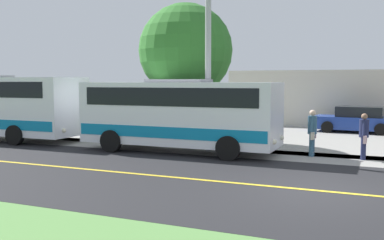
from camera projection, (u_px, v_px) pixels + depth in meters
The scene contains 10 objects.
ground_plane at pixel (315, 191), 11.66m from camera, with size 120.00×120.00×0.00m, color #548442.
road_surface at pixel (315, 191), 11.66m from camera, with size 8.00×100.00×0.01m, color black.
sidewalk at pixel (335, 159), 16.43m from camera, with size 2.40×100.00×0.01m, color gray.
road_centre_line at pixel (315, 190), 11.66m from camera, with size 0.16×100.00×0.00m, color gold.
shuttle_bus_front at pixel (179, 112), 17.93m from camera, with size 2.57×8.08×2.92m.
pedestrian_with_bags at pixel (364, 135), 16.21m from camera, with size 0.72×0.34×1.68m.
pedestrian_waiting at pixel (312, 131), 16.93m from camera, with size 0.72×0.34×1.77m.
street_light_pole at pixel (207, 44), 17.67m from camera, with size 1.97×0.24×7.82m.
parked_car_near at pixel (357, 120), 24.81m from camera, with size 2.26×4.52×1.45m.
tree_curbside at pixel (186, 51), 20.78m from camera, with size 4.36×4.36×6.44m.
Camera 1 is at (11.80, 1.51, 2.85)m, focal length 41.89 mm.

